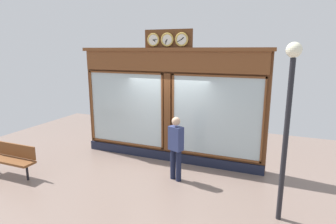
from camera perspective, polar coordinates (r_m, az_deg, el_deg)
ground_plane at (r=6.61m, az=-9.78°, el=-18.08°), size 14.00×14.00×0.00m
shop_facade at (r=8.46m, az=0.32°, el=1.43°), size 5.77×0.42×3.90m
pedestrian at (r=7.29m, az=1.60°, el=-6.84°), size 0.42×0.34×1.69m
street_lamp at (r=5.68m, az=23.15°, el=0.95°), size 0.28×0.28×3.48m
street_bench at (r=8.71m, az=-28.82°, el=-8.02°), size 1.40×0.40×0.87m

